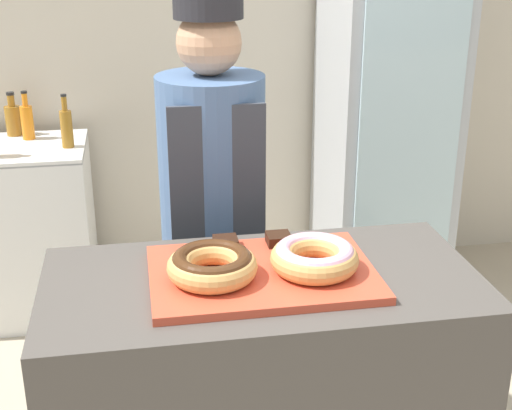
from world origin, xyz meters
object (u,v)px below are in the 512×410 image
object	(u,v)px
bottle_orange	(27,121)
serving_tray	(262,274)
brownie_back_left	(226,243)
beverage_fridge	(386,121)
donut_light_glaze	(314,257)
brownie_back_right	(279,239)
bottle_amber_b	(67,127)
donut_chocolate_glaze	(212,264)
baker_person	(213,223)
bottle_amber	(13,119)
chest_freezer	(7,231)

from	to	relation	value
bottle_orange	serving_tray	bearing A→B (deg)	-65.45
brownie_back_left	beverage_fridge	distance (m)	1.90
serving_tray	beverage_fridge	xyz separation A→B (m)	(0.98, 1.73, -0.05)
donut_light_glaze	brownie_back_right	xyz separation A→B (m)	(-0.06, 0.19, -0.03)
brownie_back_right	bottle_amber_b	world-z (taller)	bottle_amber_b
serving_tray	donut_chocolate_glaze	distance (m)	0.15
serving_tray	brownie_back_left	distance (m)	0.19
donut_light_glaze	baker_person	world-z (taller)	baker_person
donut_chocolate_glaze	bottle_amber	xyz separation A→B (m)	(-0.79, 1.98, -0.06)
brownie_back_right	baker_person	size ratio (longest dim) A/B	0.04
baker_person	bottle_amber_b	bearing A→B (deg)	118.88
brownie_back_left	brownie_back_right	size ratio (longest dim) A/B	1.00
serving_tray	baker_person	bearing A→B (deg)	95.88
brownie_back_left	bottle_amber	bearing A→B (deg)	115.46
chest_freezer	beverage_fridge	bearing A→B (deg)	-0.19
donut_chocolate_glaze	brownie_back_left	distance (m)	0.20
serving_tray	bottle_amber_b	bearing A→B (deg)	111.03
bottle_amber	donut_chocolate_glaze	bearing A→B (deg)	-68.23
donut_light_glaze	bottle_orange	size ratio (longest dim) A/B	1.01
chest_freezer	bottle_orange	distance (m)	0.57
donut_light_glaze	brownie_back_left	distance (m)	0.29
bottle_orange	bottle_amber	xyz separation A→B (m)	(-0.08, 0.09, -0.01)
brownie_back_right	bottle_orange	bearing A→B (deg)	118.73
beverage_fridge	bottle_amber	distance (m)	1.93
baker_person	beverage_fridge	bearing A→B (deg)	46.60
donut_light_glaze	brownie_back_left	bearing A→B (deg)	139.42
brownie_back_right	donut_chocolate_glaze	bearing A→B (deg)	-139.42
serving_tray	bottle_orange	size ratio (longest dim) A/B	2.55
brownie_back_left	beverage_fridge	bearing A→B (deg)	55.92
bottle_orange	bottle_amber	bearing A→B (deg)	132.06
brownie_back_left	bottle_amber_b	world-z (taller)	bottle_amber_b
brownie_back_left	bottle_orange	size ratio (longest dim) A/B	0.29
brownie_back_left	bottle_amber_b	xyz separation A→B (m)	(-0.57, 1.52, -0.02)
beverage_fridge	serving_tray	bearing A→B (deg)	-119.50
donut_light_glaze	donut_chocolate_glaze	bearing A→B (deg)	180.00
baker_person	bottle_orange	world-z (taller)	baker_person
bottle_amber	brownie_back_left	bearing A→B (deg)	-64.54
chest_freezer	serving_tray	bearing A→B (deg)	-60.19
brownie_back_left	baker_person	distance (m)	0.48
serving_tray	bottle_amber_b	world-z (taller)	bottle_amber_b
donut_chocolate_glaze	brownie_back_left	bearing A→B (deg)	72.08
brownie_back_right	beverage_fridge	bearing A→B (deg)	60.14
donut_light_glaze	baker_person	size ratio (longest dim) A/B	0.15
bottle_orange	bottle_amber_b	size ratio (longest dim) A/B	0.94
serving_tray	bottle_amber	size ratio (longest dim) A/B	2.80
brownie_back_left	bottle_amber	size ratio (longest dim) A/B	0.32
donut_chocolate_glaze	chest_freezer	world-z (taller)	donut_chocolate_glaze
brownie_back_left	bottle_amber	distance (m)	1.99
donut_chocolate_glaze	bottle_amber_b	xyz separation A→B (m)	(-0.51, 1.71, -0.04)
donut_chocolate_glaze	baker_person	size ratio (longest dim) A/B	0.15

